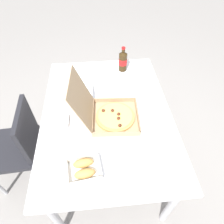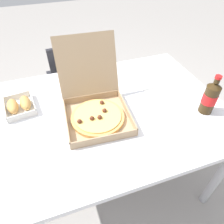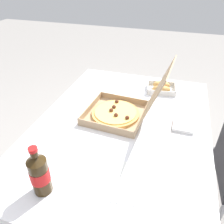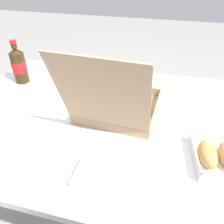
{
  "view_description": "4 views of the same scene",
  "coord_description": "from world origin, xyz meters",
  "views": [
    {
      "loc": [
        -0.96,
        0.05,
        1.77
      ],
      "look_at": [
        -0.05,
        -0.04,
        0.75
      ],
      "focal_mm": 31.2,
      "sensor_mm": 36.0,
      "label": 1
    },
    {
      "loc": [
        -0.24,
        -0.79,
        1.46
      ],
      "look_at": [
        0.01,
        -0.05,
        0.73
      ],
      "focal_mm": 32.65,
      "sensor_mm": 36.0,
      "label": 2
    },
    {
      "loc": [
        0.94,
        0.23,
        1.45
      ],
      "look_at": [
        -0.05,
        -0.07,
        0.74
      ],
      "focal_mm": 35.34,
      "sensor_mm": 36.0,
      "label": 3
    },
    {
      "loc": [
        -0.24,
        0.74,
        1.27
      ],
      "look_at": [
        -0.05,
        0.02,
        0.74
      ],
      "focal_mm": 35.56,
      "sensor_mm": 36.0,
      "label": 4
    }
  ],
  "objects": [
    {
      "name": "ground_plane",
      "position": [
        0.0,
        0.0,
        0.0
      ],
      "size": [
        10.0,
        10.0,
        0.0
      ],
      "primitive_type": "plane",
      "color": "gray"
    },
    {
      "name": "dining_table",
      "position": [
        0.0,
        0.0,
        0.64
      ],
      "size": [
        1.31,
        0.94,
        0.71
      ],
      "color": "white",
      "rests_on": "ground_plane"
    },
    {
      "name": "pizza_box_open",
      "position": [
        -0.07,
        -0.02,
        0.76
      ],
      "size": [
        0.35,
        0.46,
        0.35
      ],
      "color": "tan",
      "rests_on": "dining_table"
    },
    {
      "name": "bread_side_box",
      "position": [
        -0.45,
        0.16,
        0.73
      ],
      "size": [
        0.17,
        0.21,
        0.06
      ],
      "color": "white",
      "rests_on": "dining_table"
    },
    {
      "name": "cola_bottle",
      "position": [
        0.5,
        -0.18,
        0.8
      ],
      "size": [
        0.07,
        0.07,
        0.22
      ],
      "color": "#33230F",
      "rests_on": "dining_table"
    },
    {
      "name": "paper_menu",
      "position": [
        0.37,
        0.13,
        0.71
      ],
      "size": [
        0.23,
        0.17,
        0.0
      ],
      "primitive_type": "cube",
      "rotation": [
        0.0,
        0.0,
        0.12
      ],
      "color": "white",
      "rests_on": "dining_table"
    },
    {
      "name": "napkin_pile",
      "position": [
        -0.07,
        0.33,
        0.72
      ],
      "size": [
        0.11,
        0.11,
        0.02
      ],
      "primitive_type": "cube",
      "rotation": [
        0.0,
        0.0,
        -0.02
      ],
      "color": "white",
      "rests_on": "dining_table"
    }
  ]
}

